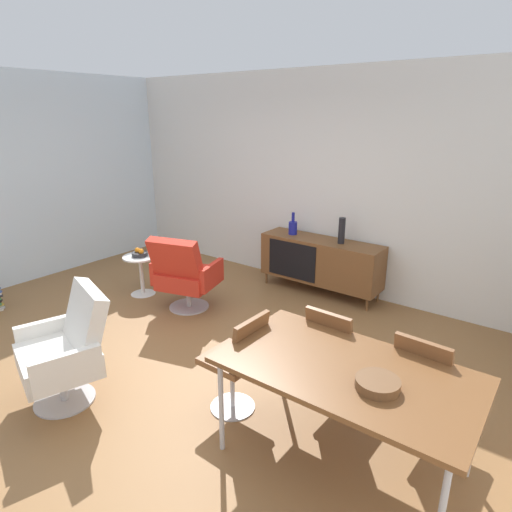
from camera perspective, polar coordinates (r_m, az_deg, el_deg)
name	(u,v)px	position (r m, az deg, el deg)	size (l,w,h in m)	color
ground_plane	(173,358)	(4.39, -10.91, -13.04)	(8.32, 8.32, 0.00)	olive
wall_back	(313,181)	(5.86, 7.48, 9.75)	(6.80, 0.12, 2.80)	silver
sideboard	(320,260)	(5.68, 8.46, -0.57)	(1.60, 0.45, 0.72)	brown
vase_cobalt	(293,227)	(5.78, 4.88, 3.81)	(0.11, 0.11, 0.29)	navy
vase_sculptural_dark	(342,231)	(5.43, 11.22, 3.29)	(0.08, 0.08, 0.32)	black
dining_table	(346,373)	(2.89, 11.80, -14.84)	(1.60, 0.90, 0.74)	brown
wooden_bowl_on_table	(378,384)	(2.71, 15.72, -15.89)	(0.26, 0.26, 0.06)	brown
dining_chair_near_window	(238,359)	(3.41, -2.41, -13.39)	(0.43, 0.41, 0.86)	brown
dining_chair_back_left	(335,350)	(3.57, 10.33, -12.13)	(0.41, 0.44, 0.86)	brown
dining_chair_back_right	(425,382)	(3.38, 21.32, -15.15)	(0.42, 0.45, 0.86)	brown
lounge_chair_red	(184,273)	(5.16, -9.41, -2.24)	(0.83, 0.79, 0.95)	red
armchair_black_shell	(66,348)	(3.86, -23.70, -11.06)	(0.84, 0.80, 0.95)	silver
side_table_round	(141,271)	(5.79, -14.87, -1.86)	(0.44, 0.44, 0.52)	white
fruit_bowl	(140,253)	(5.72, -15.07, 0.35)	(0.20, 0.20, 0.11)	#262628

